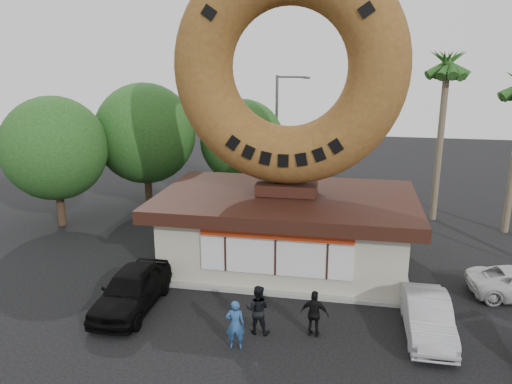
{
  "coord_description": "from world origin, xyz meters",
  "views": [
    {
      "loc": [
        2.7,
        -14.89,
        9.15
      ],
      "look_at": [
        -0.98,
        4.0,
        3.87
      ],
      "focal_mm": 35.0,
      "sensor_mm": 36.0,
      "label": 1
    }
  ],
  "objects_px": {
    "person_left": "(235,324)",
    "person_right": "(314,314)",
    "donut_shop": "(286,227)",
    "car_silver": "(427,317)",
    "giant_donut": "(289,68)",
    "street_lamp": "(279,132)",
    "car_black": "(132,289)",
    "person_center": "(258,310)"
  },
  "relations": [
    {
      "from": "street_lamp",
      "to": "person_right",
      "type": "bearing_deg",
      "value": -77.13
    },
    {
      "from": "donut_shop",
      "to": "car_black",
      "type": "height_order",
      "value": "donut_shop"
    },
    {
      "from": "person_center",
      "to": "giant_donut",
      "type": "bearing_deg",
      "value": -90.24
    },
    {
      "from": "giant_donut",
      "to": "person_center",
      "type": "distance_m",
      "value": 9.83
    },
    {
      "from": "person_left",
      "to": "person_right",
      "type": "height_order",
      "value": "person_left"
    },
    {
      "from": "car_black",
      "to": "street_lamp",
      "type": "bearing_deg",
      "value": 77.65
    },
    {
      "from": "car_black",
      "to": "car_silver",
      "type": "bearing_deg",
      "value": 0.63
    },
    {
      "from": "car_black",
      "to": "donut_shop",
      "type": "bearing_deg",
      "value": 45.29
    },
    {
      "from": "donut_shop",
      "to": "person_left",
      "type": "relative_size",
      "value": 6.72
    },
    {
      "from": "car_silver",
      "to": "person_right",
      "type": "bearing_deg",
      "value": -168.7
    },
    {
      "from": "person_center",
      "to": "car_silver",
      "type": "height_order",
      "value": "person_center"
    },
    {
      "from": "street_lamp",
      "to": "car_black",
      "type": "bearing_deg",
      "value": -101.9
    },
    {
      "from": "person_left",
      "to": "car_black",
      "type": "distance_m",
      "value": 4.73
    },
    {
      "from": "person_left",
      "to": "car_silver",
      "type": "relative_size",
      "value": 0.41
    },
    {
      "from": "donut_shop",
      "to": "giant_donut",
      "type": "distance_m",
      "value": 6.9
    },
    {
      "from": "person_left",
      "to": "person_right",
      "type": "distance_m",
      "value": 2.72
    },
    {
      "from": "person_right",
      "to": "car_black",
      "type": "bearing_deg",
      "value": 2.18
    },
    {
      "from": "car_silver",
      "to": "giant_donut",
      "type": "bearing_deg",
      "value": 136.86
    },
    {
      "from": "street_lamp",
      "to": "car_black",
      "type": "xyz_separation_m",
      "value": [
        -3.2,
        -15.21,
        -3.71
      ]
    },
    {
      "from": "giant_donut",
      "to": "person_center",
      "type": "relative_size",
      "value": 5.63
    },
    {
      "from": "donut_shop",
      "to": "car_silver",
      "type": "xyz_separation_m",
      "value": [
        5.49,
        -4.99,
        -1.09
      ]
    },
    {
      "from": "donut_shop",
      "to": "giant_donut",
      "type": "xyz_separation_m",
      "value": [
        0.0,
        0.02,
        6.9
      ]
    },
    {
      "from": "person_right",
      "to": "car_silver",
      "type": "height_order",
      "value": "person_right"
    },
    {
      "from": "giant_donut",
      "to": "car_black",
      "type": "relative_size",
      "value": 2.15
    },
    {
      "from": "donut_shop",
      "to": "street_lamp",
      "type": "bearing_deg",
      "value": 100.5
    },
    {
      "from": "person_left",
      "to": "giant_donut",
      "type": "bearing_deg",
      "value": -105.4
    },
    {
      "from": "giant_donut",
      "to": "person_left",
      "type": "relative_size",
      "value": 5.85
    },
    {
      "from": "street_lamp",
      "to": "car_silver",
      "type": "distance_m",
      "value": 17.14
    },
    {
      "from": "donut_shop",
      "to": "person_right",
      "type": "relative_size",
      "value": 6.85
    },
    {
      "from": "person_left",
      "to": "car_silver",
      "type": "xyz_separation_m",
      "value": [
        6.17,
        2.0,
        -0.16
      ]
    },
    {
      "from": "donut_shop",
      "to": "person_right",
      "type": "height_order",
      "value": "donut_shop"
    },
    {
      "from": "person_right",
      "to": "car_silver",
      "type": "distance_m",
      "value": 3.82
    },
    {
      "from": "person_left",
      "to": "car_black",
      "type": "height_order",
      "value": "person_left"
    },
    {
      "from": "donut_shop",
      "to": "street_lamp",
      "type": "distance_m",
      "value": 10.54
    },
    {
      "from": "person_left",
      "to": "person_center",
      "type": "relative_size",
      "value": 0.96
    },
    {
      "from": "car_black",
      "to": "car_silver",
      "type": "distance_m",
      "value": 10.55
    },
    {
      "from": "person_right",
      "to": "street_lamp",
      "type": "bearing_deg",
      "value": -69.94
    },
    {
      "from": "street_lamp",
      "to": "car_silver",
      "type": "height_order",
      "value": "street_lamp"
    },
    {
      "from": "donut_shop",
      "to": "car_black",
      "type": "distance_m",
      "value": 7.32
    },
    {
      "from": "car_silver",
      "to": "donut_shop",
      "type": "bearing_deg",
      "value": 136.95
    },
    {
      "from": "car_silver",
      "to": "person_left",
      "type": "bearing_deg",
      "value": -162.82
    },
    {
      "from": "donut_shop",
      "to": "street_lamp",
      "type": "xyz_separation_m",
      "value": [
        -1.86,
        10.02,
        2.72
      ]
    }
  ]
}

